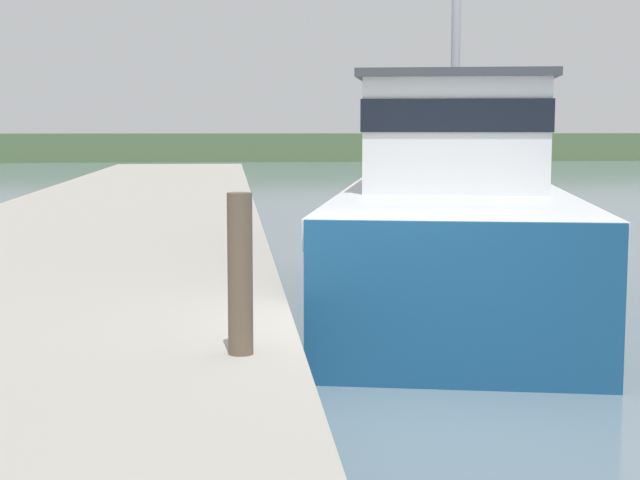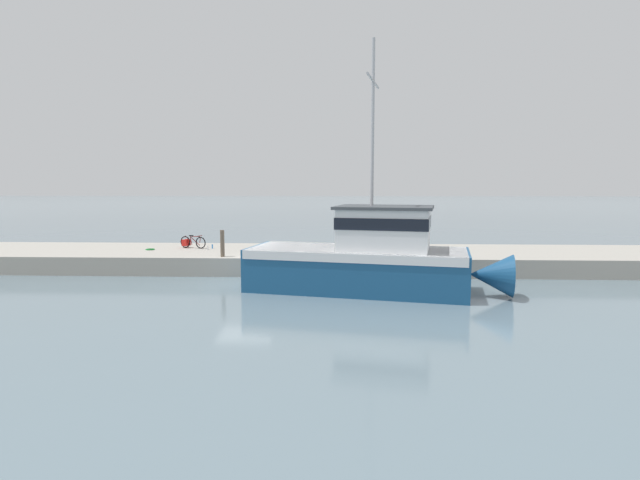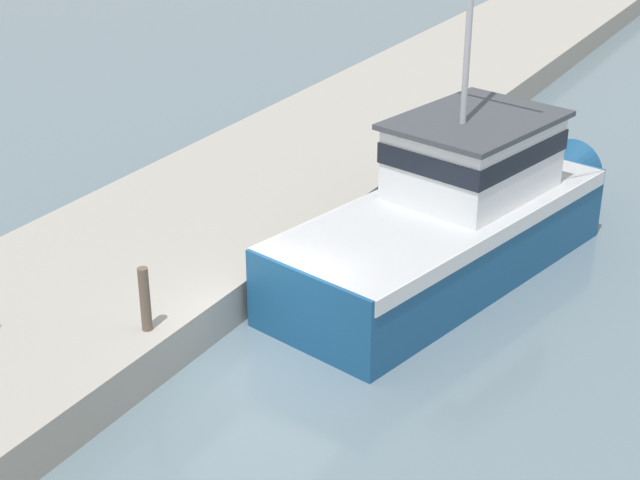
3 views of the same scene
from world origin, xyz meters
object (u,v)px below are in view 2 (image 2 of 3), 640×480
fishing_boat_main (370,257)px  water_bottle_by_bike (212,246)px  bicycle_touring (191,242)px  mooring_post (222,243)px  water_bottle_on_curb (208,248)px

fishing_boat_main → water_bottle_by_bike: 10.43m
bicycle_touring → water_bottle_by_bike: bicycle_touring is taller
mooring_post → water_bottle_by_bike: mooring_post is taller
mooring_post → water_bottle_on_curb: (-2.52, -1.40, -0.53)m
fishing_boat_main → bicycle_touring: size_ratio=6.91×
mooring_post → water_bottle_on_curb: bearing=-150.9°
bicycle_touring → water_bottle_on_curb: bearing=79.1°
bicycle_touring → water_bottle_by_bike: 1.29m
fishing_boat_main → mooring_post: fishing_boat_main is taller
fishing_boat_main → water_bottle_by_bike: bearing=-115.7°
bicycle_touring → water_bottle_on_curb: 1.35m
bicycle_touring → fishing_boat_main: bearing=75.6°
fishing_boat_main → mooring_post: (-3.34, -6.97, 0.14)m
water_bottle_by_bike → fishing_boat_main: bearing=52.4°
bicycle_touring → mooring_post: (3.21, 2.54, 0.33)m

